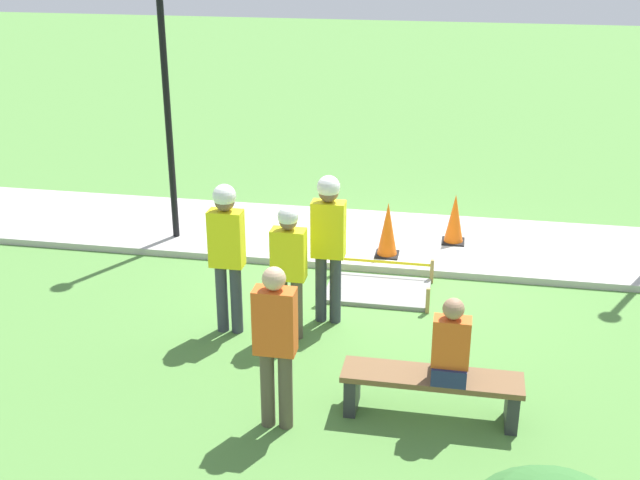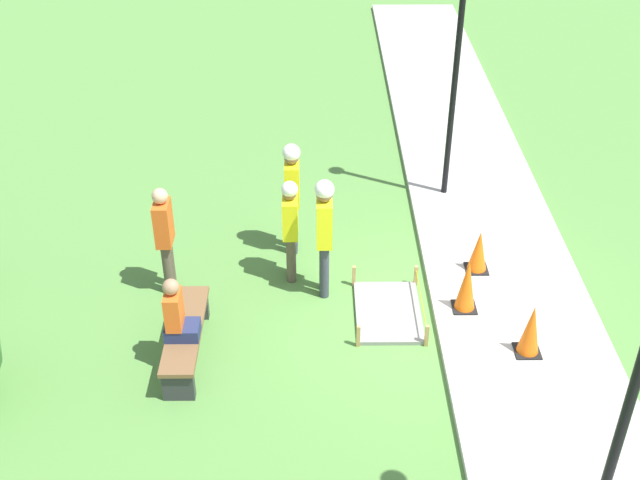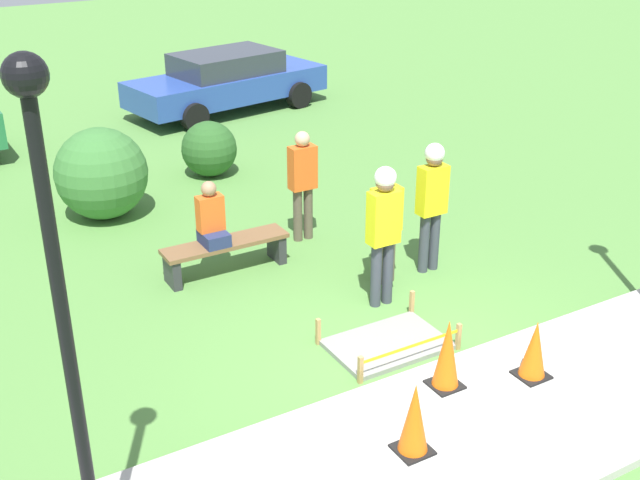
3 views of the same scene
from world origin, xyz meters
TOP-DOWN VIEW (x-y plane):
  - ground_plane at (0.00, 0.00)m, footprint 60.00×60.00m
  - sidewalk at (0.00, -1.15)m, footprint 28.00×2.31m
  - wet_concrete_patch at (0.04, 0.64)m, footprint 1.42×0.98m
  - traffic_cone_near_patch at (-0.89, -1.13)m, footprint 0.34×0.34m
  - traffic_cone_far_patch at (0.04, -0.44)m, footprint 0.34×0.34m
  - traffic_cone_sidewalk_edge at (0.98, -0.77)m, footprint 0.34×0.34m
  - park_bench at (-0.81, 3.39)m, footprint 1.79×0.44m
  - person_seated_on_bench at (-0.98, 3.44)m, footprint 0.36×0.44m
  - worker_supervisor at (1.68, 2.03)m, footprint 0.40×0.27m
  - worker_assistant at (0.94, 2.04)m, footprint 0.40×0.24m
  - worker_trainee at (0.56, 1.55)m, footprint 0.40×0.27m
  - bystander_in_orange_shirt at (0.67, 3.83)m, footprint 0.40×0.22m
  - lamppost_near at (3.33, -0.60)m, footprint 0.28×0.28m

SIDE VIEW (x-z plane):
  - ground_plane at x=0.00m, z-range 0.00..0.00m
  - wet_concrete_patch at x=0.04m, z-range -0.13..0.21m
  - sidewalk at x=0.00m, z-range 0.00..0.10m
  - park_bench at x=-0.81m, z-range 0.10..0.58m
  - traffic_cone_sidewalk_edge at x=0.98m, z-range 0.10..0.78m
  - traffic_cone_near_patch at x=-0.89m, z-range 0.10..0.86m
  - traffic_cone_far_patch at x=0.04m, z-range 0.10..0.90m
  - person_seated_on_bench at x=-0.98m, z-range 0.38..1.27m
  - bystander_in_orange_shirt at x=0.67m, z-range 0.11..1.83m
  - worker_assistant at x=0.94m, z-range 0.14..1.81m
  - worker_supervisor at x=1.68m, z-range 0.20..2.07m
  - worker_trainee at x=0.56m, z-range 0.20..2.09m
  - lamppost_near at x=3.33m, z-range 0.72..4.83m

